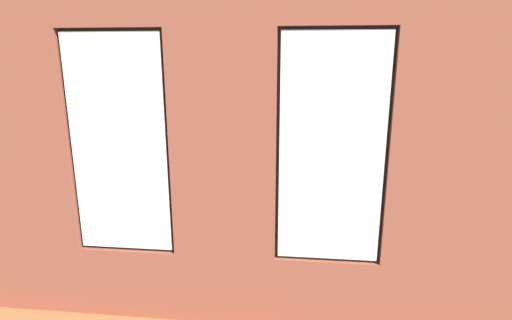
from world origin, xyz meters
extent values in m
cube|color=brown|center=(0.00, 0.00, -0.05)|extent=(6.58, 5.58, 0.10)
cube|color=brown|center=(-2.23, 2.41, 1.77)|extent=(1.53, 0.16, 3.54)
cube|color=brown|center=(0.00, 2.41, 1.77)|extent=(0.98, 0.16, 3.54)
cube|color=brown|center=(-0.98, 2.41, 0.37)|extent=(0.98, 0.16, 0.74)
cube|color=white|center=(-0.98, 2.45, 1.79)|extent=(0.92, 0.03, 2.05)
cube|color=#38281E|center=(-0.98, 2.39, 1.79)|extent=(0.98, 0.04, 2.11)
cube|color=brown|center=(0.98, 2.41, 0.37)|extent=(0.98, 0.16, 0.74)
cube|color=white|center=(0.98, 2.45, 1.79)|extent=(0.92, 0.03, 2.05)
cube|color=#38281E|center=(0.98, 2.39, 1.79)|extent=(0.98, 0.04, 2.11)
cube|color=olive|center=(0.00, 2.31, 0.71)|extent=(3.13, 0.24, 0.06)
cube|color=black|center=(0.00, 2.32, 2.05)|extent=(0.45, 0.03, 0.56)
cube|color=#389360|center=(0.00, 2.31, 2.05)|extent=(0.39, 0.01, 0.50)
cube|color=white|center=(2.94, 0.20, 1.77)|extent=(0.10, 4.58, 3.54)
cube|color=black|center=(0.74, 1.71, 0.21)|extent=(1.86, 0.85, 0.42)
cube|color=black|center=(0.74, 2.04, 0.61)|extent=(1.86, 0.24, 0.38)
cube|color=black|center=(-0.08, 1.71, 0.52)|extent=(0.22, 0.85, 0.24)
cube|color=black|center=(1.56, 1.71, 0.52)|extent=(0.22, 0.85, 0.24)
cube|color=black|center=(0.38, 1.67, 0.48)|extent=(0.65, 0.65, 0.12)
cube|color=black|center=(1.09, 1.67, 0.48)|extent=(0.65, 0.65, 0.12)
cube|color=black|center=(-2.24, 0.15, 0.21)|extent=(0.90, 1.87, 0.42)
cube|color=black|center=(-2.56, 0.14, 0.61)|extent=(0.29, 1.86, 0.38)
cube|color=black|center=(-2.22, -0.66, 0.52)|extent=(0.86, 0.24, 0.24)
cube|color=black|center=(-2.26, 0.97, 0.52)|extent=(0.86, 0.24, 0.24)
cube|color=black|center=(-2.19, -0.20, 0.48)|extent=(0.66, 0.67, 0.12)
cube|color=black|center=(-2.21, 0.51, 0.48)|extent=(0.66, 0.67, 0.12)
cube|color=#A87547|center=(-0.27, -0.28, 0.41)|extent=(1.30, 0.89, 0.04)
cube|color=#A87547|center=(-0.86, -0.67, 0.20)|extent=(0.07, 0.07, 0.39)
cube|color=#A87547|center=(0.32, -0.67, 0.20)|extent=(0.07, 0.07, 0.39)
cube|color=#A87547|center=(-0.86, 0.10, 0.20)|extent=(0.07, 0.07, 0.39)
cube|color=#A87547|center=(0.32, 0.10, 0.20)|extent=(0.07, 0.07, 0.39)
cylinder|color=#B23D38|center=(-0.11, -0.39, 0.49)|extent=(0.09, 0.09, 0.11)
cylinder|color=gray|center=(-0.63, -0.44, 0.48)|extent=(0.11, 0.11, 0.10)
sphere|color=#3D8E42|center=(-0.63, -0.44, 0.59)|extent=(0.13, 0.13, 0.13)
cube|color=#59595B|center=(-0.27, -0.28, 0.44)|extent=(0.17, 0.12, 0.02)
cube|color=#B2B2B7|center=(0.12, -0.15, 0.44)|extent=(0.17, 0.13, 0.02)
cube|color=black|center=(2.64, 0.15, 0.28)|extent=(1.03, 0.42, 0.55)
cube|color=black|center=(2.64, 0.15, 0.58)|extent=(0.44, 0.20, 0.05)
cube|color=black|center=(2.64, 0.15, 0.63)|extent=(0.06, 0.04, 0.06)
cube|color=black|center=(2.64, 0.15, 0.95)|extent=(1.00, 0.04, 0.58)
cube|color=black|center=(2.64, 0.12, 0.95)|extent=(0.95, 0.01, 0.53)
cylinder|color=olive|center=(0.82, -1.59, 0.14)|extent=(0.51, 0.51, 0.28)
ellipsoid|color=white|center=(0.82, -1.59, 0.48)|extent=(1.13, 1.13, 0.45)
ellipsoid|color=navy|center=(0.90, -1.59, 0.59)|extent=(0.44, 0.44, 0.18)
cylinder|color=brown|center=(-2.44, 1.86, 0.13)|extent=(0.27, 0.27, 0.27)
cylinder|color=brown|center=(-2.44, 1.86, 0.52)|extent=(0.05, 0.05, 0.50)
cone|color=#337F38|center=(-2.27, 1.84, 1.05)|extent=(0.50, 0.22, 0.65)
cone|color=#337F38|center=(-2.39, 2.11, 0.98)|extent=(0.29, 0.64, 0.55)
cone|color=#337F38|center=(-2.63, 2.02, 0.99)|extent=(0.57, 0.52, 0.57)
cone|color=#337F38|center=(-2.59, 1.71, 1.03)|extent=(0.50, 0.51, 0.62)
cone|color=#337F38|center=(-2.31, 1.63, 0.97)|extent=(0.45, 0.64, 0.53)
cylinder|color=beige|center=(2.34, -1.74, 0.13)|extent=(0.29, 0.29, 0.27)
cylinder|color=brown|center=(2.34, -1.74, 0.51)|extent=(0.05, 0.05, 0.49)
cone|color=#3D8E42|center=(2.55, -1.73, 1.02)|extent=(0.53, 0.16, 0.61)
cone|color=#3D8E42|center=(2.31, -1.56, 1.04)|extent=(0.19, 0.49, 0.64)
cone|color=#3D8E42|center=(2.08, -1.78, 0.98)|extent=(0.61, 0.22, 0.54)
cone|color=#3D8E42|center=(2.34, -1.93, 1.04)|extent=(0.14, 0.48, 0.64)
cylinder|color=gray|center=(-1.89, -1.22, 0.08)|extent=(0.17, 0.17, 0.16)
cylinder|color=brown|center=(-1.89, -1.22, 0.20)|extent=(0.03, 0.03, 0.07)
ellipsoid|color=#1E5B28|center=(-1.89, -1.22, 0.36)|extent=(0.40, 0.40, 0.26)
cylinder|color=#47423D|center=(2.09, 1.11, 0.17)|extent=(0.31, 0.31, 0.34)
cylinder|color=brown|center=(2.09, 1.11, 0.37)|extent=(0.05, 0.05, 0.06)
ellipsoid|color=#337F38|center=(2.09, 1.11, 0.64)|extent=(0.62, 0.62, 0.46)
cylinder|color=gray|center=(-2.44, -1.79, 0.15)|extent=(0.31, 0.31, 0.30)
cylinder|color=brown|center=(-2.44, -1.79, 0.43)|extent=(0.06, 0.06, 0.27)
cone|color=#286B2D|center=(-2.22, -1.80, 0.80)|extent=(0.52, 0.12, 0.54)
cone|color=#286B2D|center=(-2.36, -1.55, 0.77)|extent=(0.27, 0.58, 0.48)
cone|color=#286B2D|center=(-2.61, -1.64, 0.79)|extent=(0.47, 0.43, 0.52)
cone|color=#286B2D|center=(-2.63, -1.96, 0.77)|extent=(0.49, 0.46, 0.48)
cone|color=#286B2D|center=(-2.35, -2.02, 0.78)|extent=(0.31, 0.56, 0.49)
camera|label=1|loc=(-0.69, 5.91, 2.59)|focal=28.00mm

